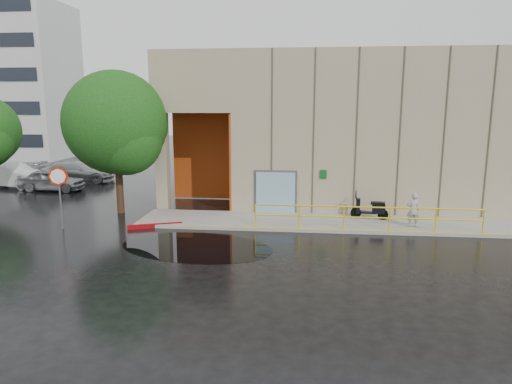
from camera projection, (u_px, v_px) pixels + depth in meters
ground at (260, 254)px, 16.84m from camera, size 120.00×120.00×0.00m
sidewalk at (356, 223)px, 20.80m from camera, size 20.00×3.00×0.15m
building at (366, 125)px, 26.22m from camera, size 20.00×10.17×8.00m
guardrail at (367, 218)px, 19.34m from camera, size 9.56×0.06×1.03m
distant_building at (8, 82)px, 45.56m from camera, size 12.00×8.08×15.00m
person at (413, 210)px, 19.79m from camera, size 0.56×0.37×1.52m
scooter at (370, 203)px, 21.18m from camera, size 1.75×0.85×1.33m
stop_sign at (59, 184)px, 19.75m from camera, size 0.81×0.27×2.78m
red_curb at (155, 226)px, 20.34m from camera, size 2.31×1.00×0.18m
puddle at (196, 247)px, 17.66m from camera, size 6.66×4.79×0.01m
car_a at (52, 180)px, 28.82m from camera, size 4.03×1.64×1.37m
car_b at (12, 175)px, 29.90m from camera, size 5.10×2.51×1.61m
car_c at (76, 172)px, 31.86m from camera, size 5.45×2.95×1.50m
tree_near at (118, 127)px, 22.22m from camera, size 5.05×5.05×7.06m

